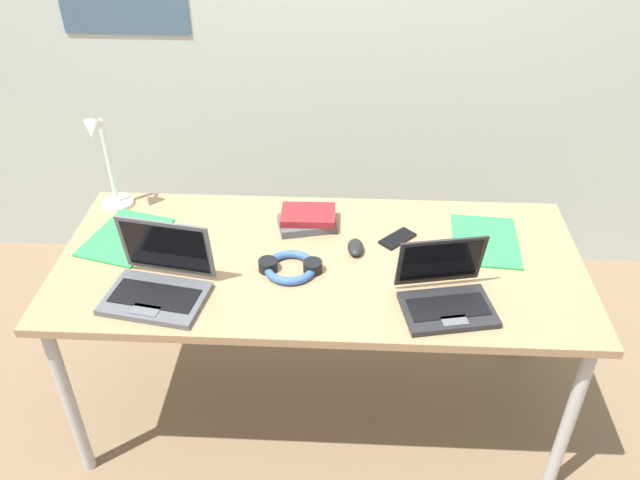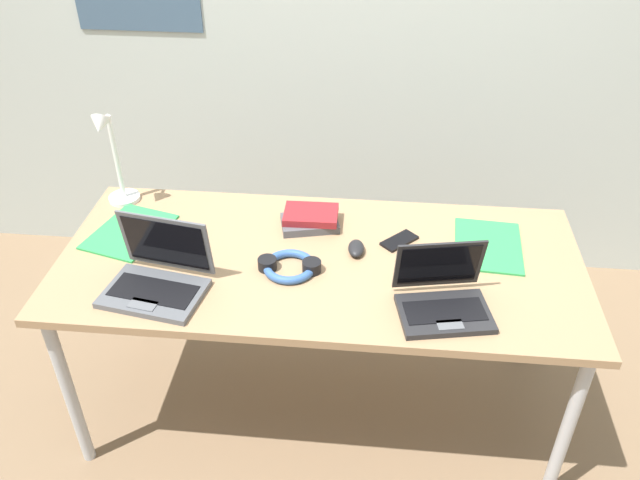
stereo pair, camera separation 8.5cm
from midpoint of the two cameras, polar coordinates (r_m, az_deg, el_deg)
name	(u,v)px [view 1 (the left image)]	position (r m, az deg, el deg)	size (l,w,h in m)	color
ground_plane	(320,403)	(2.75, -0.91, -14.09)	(12.00, 12.00, 0.00)	#7A6047
wall_back	(332,2)	(2.99, 0.22, 20.13)	(6.00, 0.13, 2.60)	#B2BCB7
desk	(320,272)	(2.27, -1.07, -2.83)	(1.80, 0.80, 0.74)	#9E7A56
desk_lamp	(106,164)	(2.53, -19.20, 6.30)	(0.12, 0.18, 0.40)	white
laptop_mid_desk	(446,294)	(2.05, 9.79, -4.73)	(0.32, 0.28, 0.21)	#232326
laptop_far_corner	(159,282)	(2.14, -15.08, -3.61)	(0.35, 0.29, 0.23)	#515459
computer_mouse	(356,247)	(2.26, 2.06, -0.66)	(0.06, 0.10, 0.03)	black
cell_phone	(398,239)	(2.34, 5.78, 0.11)	(0.06, 0.14, 0.01)	black
headphones	(290,267)	(2.18, -3.73, -2.39)	(0.21, 0.18, 0.04)	#335999
book_stack	(308,219)	(2.39, -2.11, 1.80)	(0.23, 0.17, 0.06)	#4C4C51
paper_folder_near_mouse	(485,241)	(2.38, 13.29, -0.09)	(0.23, 0.31, 0.01)	green
paper_folder_back_left	(125,237)	(2.45, -17.63, 0.24)	(0.23, 0.31, 0.01)	green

